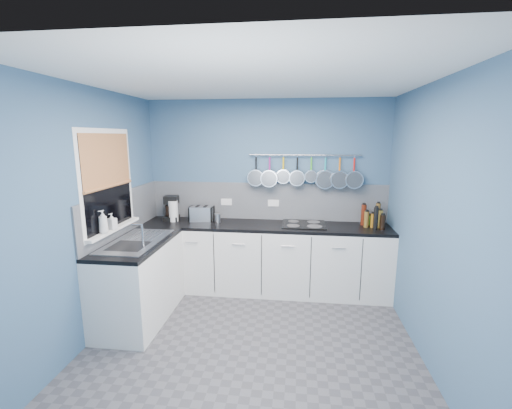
% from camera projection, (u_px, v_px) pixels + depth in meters
% --- Properties ---
extents(floor, '(3.20, 3.00, 0.02)m').
position_uv_depth(floor, '(252.00, 342.00, 3.44)').
color(floor, '#47474C').
rests_on(floor, ground).
extents(ceiling, '(3.20, 3.00, 0.02)m').
position_uv_depth(ceiling, '(251.00, 78.00, 2.95)').
color(ceiling, white).
rests_on(ceiling, ground).
extents(wall_back, '(3.20, 0.02, 2.50)m').
position_uv_depth(wall_back, '(266.00, 194.00, 4.66)').
color(wall_back, '#3A5B7B').
rests_on(wall_back, ground).
extents(wall_front, '(3.20, 0.02, 2.50)m').
position_uv_depth(wall_front, '(211.00, 292.00, 1.72)').
color(wall_front, '#3A5B7B').
rests_on(wall_front, ground).
extents(wall_left, '(0.02, 3.00, 2.50)m').
position_uv_depth(wall_left, '(91.00, 215.00, 3.38)').
color(wall_left, '#3A5B7B').
rests_on(wall_left, ground).
extents(wall_right, '(0.02, 3.00, 2.50)m').
position_uv_depth(wall_right, '(433.00, 226.00, 3.00)').
color(wall_right, '#3A5B7B').
rests_on(wall_right, ground).
extents(backsplash_back, '(3.20, 0.02, 0.50)m').
position_uv_depth(backsplash_back, '(266.00, 201.00, 4.66)').
color(backsplash_back, gray).
rests_on(backsplash_back, wall_back).
extents(backsplash_left, '(0.02, 1.80, 0.50)m').
position_uv_depth(backsplash_left, '(124.00, 212.00, 3.99)').
color(backsplash_left, gray).
rests_on(backsplash_left, wall_left).
extents(cabinet_run_back, '(3.20, 0.60, 0.86)m').
position_uv_depth(cabinet_run_back, '(264.00, 259.00, 4.52)').
color(cabinet_run_back, silver).
rests_on(cabinet_run_back, ground).
extents(worktop_back, '(3.20, 0.60, 0.04)m').
position_uv_depth(worktop_back, '(264.00, 226.00, 4.43)').
color(worktop_back, black).
rests_on(worktop_back, cabinet_run_back).
extents(cabinet_run_left, '(0.60, 1.20, 0.86)m').
position_uv_depth(cabinet_run_left, '(140.00, 282.00, 3.80)').
color(cabinet_run_left, silver).
rests_on(cabinet_run_left, ground).
extents(worktop_left, '(0.60, 1.20, 0.04)m').
position_uv_depth(worktop_left, '(137.00, 243.00, 3.71)').
color(worktop_left, black).
rests_on(worktop_left, cabinet_run_left).
extents(window_frame, '(0.01, 1.00, 1.10)m').
position_uv_depth(window_frame, '(108.00, 182.00, 3.61)').
color(window_frame, white).
rests_on(window_frame, wall_left).
extents(window_glass, '(0.01, 0.90, 1.00)m').
position_uv_depth(window_glass, '(108.00, 182.00, 3.61)').
color(window_glass, black).
rests_on(window_glass, wall_left).
extents(bamboo_blind, '(0.01, 0.90, 0.55)m').
position_uv_depth(bamboo_blind, '(107.00, 160.00, 3.57)').
color(bamboo_blind, '#C07947').
rests_on(bamboo_blind, wall_left).
extents(window_sill, '(0.10, 0.98, 0.03)m').
position_uv_depth(window_sill, '(114.00, 229.00, 3.71)').
color(window_sill, white).
rests_on(window_sill, wall_left).
extents(sink_unit, '(0.50, 0.95, 0.01)m').
position_uv_depth(sink_unit, '(137.00, 241.00, 3.71)').
color(sink_unit, silver).
rests_on(sink_unit, worktop_left).
extents(mixer_tap, '(0.12, 0.08, 0.26)m').
position_uv_depth(mixer_tap, '(143.00, 235.00, 3.49)').
color(mixer_tap, silver).
rests_on(mixer_tap, worktop_left).
extents(socket_left, '(0.15, 0.01, 0.09)m').
position_uv_depth(socket_left, '(226.00, 202.00, 4.72)').
color(socket_left, white).
rests_on(socket_left, backsplash_back).
extents(socket_right, '(0.15, 0.01, 0.09)m').
position_uv_depth(socket_right, '(273.00, 203.00, 4.64)').
color(socket_right, white).
rests_on(socket_right, backsplash_back).
extents(pot_rail, '(1.45, 0.02, 0.02)m').
position_uv_depth(pot_rail, '(305.00, 155.00, 4.44)').
color(pot_rail, silver).
rests_on(pot_rail, wall_back).
extents(soap_bottle_a, '(0.12, 0.12, 0.24)m').
position_uv_depth(soap_bottle_a, '(103.00, 222.00, 3.46)').
color(soap_bottle_a, white).
rests_on(soap_bottle_a, window_sill).
extents(soap_bottle_b, '(0.09, 0.09, 0.17)m').
position_uv_depth(soap_bottle_b, '(112.00, 221.00, 3.63)').
color(soap_bottle_b, white).
rests_on(soap_bottle_b, window_sill).
extents(paper_towel, '(0.16, 0.16, 0.28)m').
position_uv_depth(paper_towel, '(173.00, 211.00, 4.57)').
color(paper_towel, white).
rests_on(paper_towel, worktop_back).
extents(coffee_maker, '(0.21, 0.23, 0.33)m').
position_uv_depth(coffee_maker, '(171.00, 208.00, 4.61)').
color(coffee_maker, black).
rests_on(coffee_maker, worktop_back).
extents(toaster, '(0.33, 0.22, 0.19)m').
position_uv_depth(toaster, '(202.00, 214.00, 4.61)').
color(toaster, silver).
rests_on(toaster, worktop_back).
extents(canister, '(0.08, 0.08, 0.12)m').
position_uv_depth(canister, '(218.00, 218.00, 4.52)').
color(canister, silver).
rests_on(canister, worktop_back).
extents(hob, '(0.55, 0.48, 0.01)m').
position_uv_depth(hob, '(304.00, 224.00, 4.41)').
color(hob, black).
rests_on(hob, worktop_back).
extents(pan_0, '(0.22, 0.08, 0.41)m').
position_uv_depth(pan_0, '(256.00, 170.00, 4.55)').
color(pan_0, silver).
rests_on(pan_0, pot_rail).
extents(pan_1, '(0.23, 0.13, 0.42)m').
position_uv_depth(pan_1, '(270.00, 171.00, 4.53)').
color(pan_1, silver).
rests_on(pan_1, pot_rail).
extents(pan_2, '(0.19, 0.05, 0.38)m').
position_uv_depth(pan_2, '(283.00, 169.00, 4.50)').
color(pan_2, silver).
rests_on(pan_2, pot_rail).
extents(pan_3, '(0.21, 0.11, 0.40)m').
position_uv_depth(pan_3, '(297.00, 170.00, 4.48)').
color(pan_3, silver).
rests_on(pan_3, pot_rail).
extents(pan_4, '(0.17, 0.08, 0.36)m').
position_uv_depth(pan_4, '(311.00, 169.00, 4.46)').
color(pan_4, silver).
rests_on(pan_4, pot_rail).
extents(pan_5, '(0.25, 0.07, 0.44)m').
position_uv_depth(pan_5, '(325.00, 172.00, 4.44)').
color(pan_5, silver).
rests_on(pan_5, pot_rail).
extents(pan_6, '(0.24, 0.09, 0.43)m').
position_uv_depth(pan_6, '(339.00, 172.00, 4.42)').
color(pan_6, silver).
rests_on(pan_6, pot_rail).
extents(pan_7, '(0.23, 0.11, 0.42)m').
position_uv_depth(pan_7, '(354.00, 172.00, 4.40)').
color(pan_7, silver).
rests_on(pan_7, pot_rail).
extents(condiment_0, '(0.06, 0.06, 0.29)m').
position_uv_depth(condiment_0, '(378.00, 214.00, 4.36)').
color(condiment_0, brown).
rests_on(condiment_0, worktop_back).
extents(condiment_1, '(0.05, 0.05, 0.13)m').
position_uv_depth(condiment_1, '(369.00, 220.00, 4.37)').
color(condiment_1, '#3F721E').
rests_on(condiment_1, worktop_back).
extents(condiment_2, '(0.06, 0.06, 0.27)m').
position_uv_depth(condiment_2, '(364.00, 215.00, 4.38)').
color(condiment_2, '#4C190C').
rests_on(condiment_2, worktop_back).
extents(condiment_3, '(0.06, 0.06, 0.22)m').
position_uv_depth(condiment_3, '(380.00, 219.00, 4.24)').
color(condiment_3, olive).
rests_on(condiment_3, worktop_back).
extents(condiment_4, '(0.05, 0.05, 0.18)m').
position_uv_depth(condiment_4, '(373.00, 221.00, 4.26)').
color(condiment_4, '#8C5914').
rests_on(condiment_4, worktop_back).
extents(condiment_5, '(0.06, 0.06, 0.20)m').
position_uv_depth(condiment_5, '(366.00, 219.00, 4.27)').
color(condiment_5, brown).
rests_on(condiment_5, worktop_back).
extents(condiment_6, '(0.07, 0.07, 0.18)m').
position_uv_depth(condiment_6, '(382.00, 222.00, 4.16)').
color(condiment_6, black).
rests_on(condiment_6, worktop_back).
extents(condiment_7, '(0.06, 0.06, 0.28)m').
position_uv_depth(condiment_7, '(376.00, 219.00, 4.15)').
color(condiment_7, black).
rests_on(condiment_7, worktop_back).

